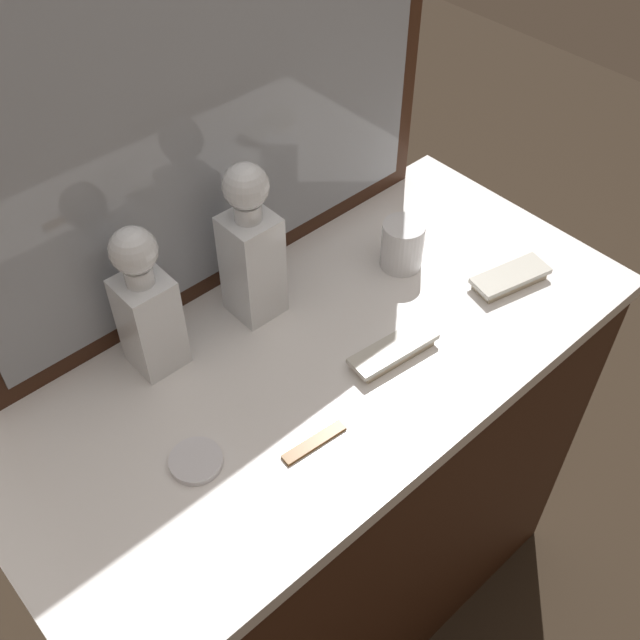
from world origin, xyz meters
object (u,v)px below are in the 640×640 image
object	(u,v)px
silver_brush_far_right	(510,278)
silver_brush_front	(393,351)
crystal_tumbler_far_right	(402,247)
tortoiseshell_comb	(314,442)
crystal_decanter_far_left	(252,257)
porcelain_dish	(196,461)
crystal_decanter_far_right	(148,313)

from	to	relation	value
silver_brush_far_right	silver_brush_front	xyz separation A→B (m)	(-0.29, 0.02, 0.00)
crystal_tumbler_far_right	tortoiseshell_comb	xyz separation A→B (m)	(-0.39, -0.19, -0.04)
crystal_decanter_far_left	porcelain_dish	distance (m)	0.35
crystal_decanter_far_right	silver_brush_front	bearing A→B (deg)	-41.13
crystal_tumbler_far_right	silver_brush_far_right	size ratio (longest dim) A/B	0.60
silver_brush_front	porcelain_dish	size ratio (longest dim) A/B	2.06
crystal_decanter_far_left	silver_brush_far_right	size ratio (longest dim) A/B	1.91
crystal_decanter_far_right	crystal_decanter_far_left	bearing A→B (deg)	-4.27
crystal_decanter_far_right	tortoiseshell_comb	xyz separation A→B (m)	(0.08, -0.30, -0.11)
silver_brush_front	porcelain_dish	xyz separation A→B (m)	(-0.37, 0.05, -0.01)
silver_brush_far_right	porcelain_dish	size ratio (longest dim) A/B	1.97
crystal_tumbler_far_right	crystal_decanter_far_left	bearing A→B (deg)	161.63
silver_brush_far_right	porcelain_dish	bearing A→B (deg)	174.04
porcelain_dish	crystal_decanter_far_right	bearing A→B (deg)	70.67
silver_brush_far_right	porcelain_dish	world-z (taller)	silver_brush_far_right
crystal_decanter_far_left	silver_brush_far_right	distance (m)	0.48
crystal_decanter_far_left	porcelain_dish	size ratio (longest dim) A/B	3.76
crystal_decanter_far_right	silver_brush_far_right	size ratio (longest dim) A/B	1.75
porcelain_dish	tortoiseshell_comb	size ratio (longest dim) A/B	0.72
crystal_decanter_far_left	crystal_tumbler_far_right	bearing A→B (deg)	-18.37
porcelain_dish	silver_brush_front	bearing A→B (deg)	-7.53
silver_brush_far_right	silver_brush_front	size ratio (longest dim) A/B	0.96
crystal_decanter_far_right	silver_brush_front	world-z (taller)	crystal_decanter_far_right
crystal_decanter_far_right	porcelain_dish	bearing A→B (deg)	-109.33
crystal_decanter_far_right	silver_brush_front	distance (m)	0.41
silver_brush_far_right	silver_brush_front	world-z (taller)	same
crystal_decanter_far_right	silver_brush_far_right	xyz separation A→B (m)	(0.58, -0.28, -0.10)
crystal_decanter_far_right	crystal_tumbler_far_right	world-z (taller)	crystal_decanter_far_right
crystal_tumbler_far_right	silver_brush_front	world-z (taller)	crystal_tumbler_far_right
tortoiseshell_comb	silver_brush_front	bearing A→B (deg)	11.21
crystal_decanter_far_left	tortoiseshell_comb	world-z (taller)	crystal_decanter_far_left
crystal_decanter_far_right	crystal_tumbler_far_right	size ratio (longest dim) A/B	2.94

